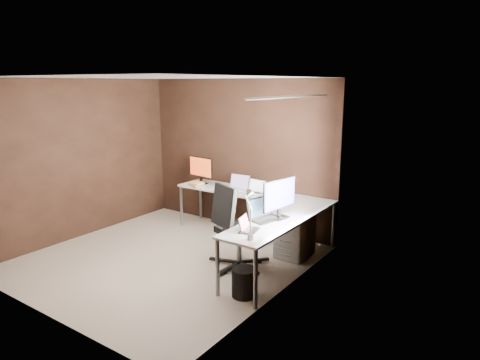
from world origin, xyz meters
name	(u,v)px	position (x,y,z in m)	size (l,w,h in m)	color
room	(185,173)	(0.34, 0.07, 1.28)	(3.60, 3.60, 2.50)	#B5A58C
desk	(256,206)	(0.84, 1.04, 0.68)	(2.65, 2.25, 0.73)	silver
drawer_pedestal	(295,236)	(1.43, 1.15, 0.30)	(0.42, 0.50, 0.60)	silver
monitor_left	(201,169)	(-0.57, 1.50, 0.99)	(0.53, 0.18, 0.46)	black
monitor_right	(280,196)	(1.48, 0.59, 1.02)	(0.18, 0.62, 0.51)	black
laptop_white	(238,186)	(0.19, 1.52, 0.78)	(0.36, 0.27, 0.23)	silver
laptop_silver	(255,190)	(0.55, 1.46, 0.78)	(0.33, 0.24, 0.22)	silver
laptop_black_big	(263,215)	(1.33, 0.44, 0.79)	(0.38, 0.47, 0.27)	black
laptop_black_small	(247,227)	(1.42, -0.06, 0.77)	(0.25, 0.30, 0.18)	black
book_stack	(197,184)	(-0.51, 1.30, 0.77)	(0.28, 0.25, 0.08)	#9A8652
mouse_left	(201,186)	(-0.44, 1.32, 0.75)	(0.09, 0.05, 0.03)	black
mouse_corner	(278,199)	(1.06, 1.30, 0.75)	(0.08, 0.05, 0.03)	black
desk_lamp	(249,208)	(1.54, -0.21, 1.07)	(0.18, 0.21, 0.55)	slate
office_chair	(236,243)	(0.95, 0.38, 0.34)	(0.65, 0.68, 1.15)	black
wastebasket	(244,282)	(1.50, -0.24, 0.17)	(0.29, 0.29, 0.34)	black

